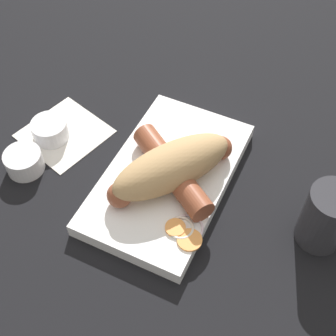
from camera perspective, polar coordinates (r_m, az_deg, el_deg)
ground_plane at (r=0.68m, az=-0.00°, el=-1.70°), size 3.00×3.00×0.00m
food_tray at (r=0.67m, az=-0.00°, el=-1.12°), size 0.27×0.16×0.02m
bread_roll at (r=0.63m, az=0.48°, el=0.22°), size 0.18×0.15×0.06m
sausage at (r=0.64m, az=0.47°, el=-0.31°), size 0.17×0.15×0.03m
pickled_veggies at (r=0.61m, az=1.93°, el=-7.60°), size 0.05×0.06×0.00m
napkin at (r=0.75m, az=-12.50°, el=4.16°), size 0.14×0.14×0.00m
condiment_cup_near at (r=0.74m, az=-14.23°, el=4.28°), size 0.05×0.05×0.03m
condiment_cup_far at (r=0.71m, az=-17.11°, el=0.66°), size 0.05×0.05×0.03m
drink_glass at (r=0.62m, az=18.74°, el=-5.71°), size 0.06×0.06×0.09m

